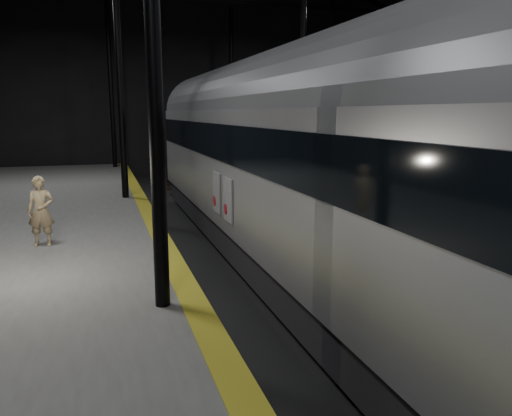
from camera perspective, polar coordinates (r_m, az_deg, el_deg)
name	(u,v)px	position (r m, az deg, el deg)	size (l,w,h in m)	color
ground	(284,271)	(14.04, 3.17, -7.24)	(44.00, 44.00, 0.00)	black
platform_right	(502,235)	(17.89, 26.31, -2.74)	(9.00, 43.80, 1.00)	#535351
tactile_strip	(165,246)	(13.00, -10.35, -4.26)	(0.50, 43.80, 0.01)	olive
track	(284,269)	(14.02, 3.17, -6.98)	(2.40, 43.00, 0.24)	#3F3328
train	(274,152)	(14.24, 2.02, 6.46)	(3.27, 21.91, 5.86)	#A1A3A9
woman	(41,211)	(13.78, -23.37, -0.32)	(0.65, 0.43, 1.80)	tan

